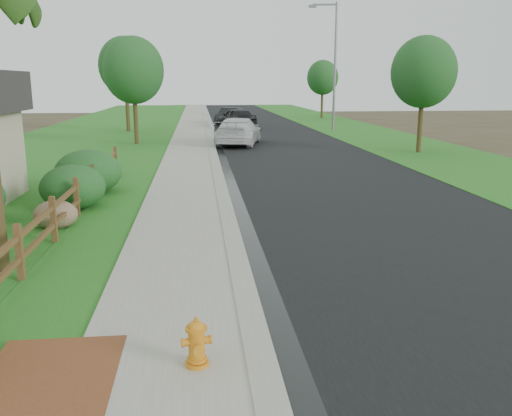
{
  "coord_description": "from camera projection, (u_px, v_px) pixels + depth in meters",
  "views": [
    {
      "loc": [
        -0.34,
        -6.94,
        3.57
      ],
      "look_at": [
        0.91,
        4.77,
        0.82
      ],
      "focal_mm": 38.0,
      "sensor_mm": 36.0,
      "label": 1
    }
  ],
  "objects": [
    {
      "name": "ground",
      "position": [
        227.0,
        344.0,
        7.57
      ],
      "size": [
        120.0,
        120.0,
        0.0
      ],
      "primitive_type": "plane",
      "color": "#3B3220"
    },
    {
      "name": "wet_gutter",
      "position": [
        212.0,
        129.0,
        41.53
      ],
      "size": [
        0.5,
        90.0,
        0.0
      ],
      "primitive_type": "cube",
      "color": "black",
      "rests_on": "road"
    },
    {
      "name": "tree_mid_left",
      "position": [
        125.0,
        66.0,
        38.76
      ],
      "size": [
        3.79,
        3.79,
        6.78
      ],
      "color": "#3A2E18",
      "rests_on": "ground"
    },
    {
      "name": "fire_hydrant",
      "position": [
        197.0,
        343.0,
        6.74
      ],
      "size": [
        0.43,
        0.34,
        0.65
      ],
      "color": "orange",
      "rests_on": "sidewalk"
    },
    {
      "name": "boulder",
      "position": [
        56.0,
        215.0,
        13.42
      ],
      "size": [
        1.17,
        0.93,
        0.72
      ],
      "primitive_type": "ellipsoid",
      "rotation": [
        0.0,
        0.0,
        -0.11
      ],
      "color": "brown",
      "rests_on": "ground"
    },
    {
      "name": "streetlight",
      "position": [
        333.0,
        59.0,
        39.24
      ],
      "size": [
        2.1,
        0.56,
        9.13
      ],
      "color": "gray",
      "rests_on": "ground"
    },
    {
      "name": "verge_far",
      "position": [
        349.0,
        128.0,
        42.65
      ],
      "size": [
        6.0,
        90.0,
        0.04
      ],
      "primitive_type": "cube",
      "color": "#265A19",
      "rests_on": "ground"
    },
    {
      "name": "dark_car_far",
      "position": [
        230.0,
        116.0,
        46.44
      ],
      "size": [
        2.83,
        4.51,
        1.4
      ],
      "primitive_type": "imported",
      "rotation": [
        0.0,
        0.0,
        -0.34
      ],
      "color": "black",
      "rests_on": "road"
    },
    {
      "name": "grass_strip",
      "position": [
        165.0,
        130.0,
        41.16
      ],
      "size": [
        1.6,
        90.0,
        0.06
      ],
      "primitive_type": "cube",
      "color": "#265A19",
      "rests_on": "ground"
    },
    {
      "name": "shrub_d",
      "position": [
        88.0,
        172.0,
        17.51
      ],
      "size": [
        2.51,
        2.51,
        1.45
      ],
      "primitive_type": "ellipsoid",
      "rotation": [
        0.0,
        0.0,
        -0.2
      ],
      "color": "#194821",
      "rests_on": "ground"
    },
    {
      "name": "dark_car_mid",
      "position": [
        237.0,
        118.0,
        42.42
      ],
      "size": [
        3.16,
        5.01,
        1.59
      ],
      "primitive_type": "imported",
      "rotation": [
        0.0,
        0.0,
        3.44
      ],
      "color": "black",
      "rests_on": "road"
    },
    {
      "name": "road",
      "position": [
        262.0,
        129.0,
        41.93
      ],
      "size": [
        8.0,
        90.0,
        0.02
      ],
      "primitive_type": "cube",
      "color": "black",
      "rests_on": "ground"
    },
    {
      "name": "sidewalk",
      "position": [
        190.0,
        129.0,
        41.35
      ],
      "size": [
        2.2,
        90.0,
        0.1
      ],
      "primitive_type": "cube",
      "color": "gray",
      "rests_on": "ground"
    },
    {
      "name": "brick_patch",
      "position": [
        45.0,
        389.0,
        6.36
      ],
      "size": [
        1.6,
        2.4,
        0.11
      ],
      "primitive_type": "cube",
      "color": "brown",
      "rests_on": "ground"
    },
    {
      "name": "shrub_b",
      "position": [
        73.0,
        187.0,
        15.42
      ],
      "size": [
        1.9,
        1.9,
        1.29
      ],
      "primitive_type": "ellipsoid",
      "rotation": [
        0.0,
        0.0,
        -0.04
      ],
      "color": "#194821",
      "rests_on": "ground"
    },
    {
      "name": "tree_far_right",
      "position": [
        323.0,
        78.0,
        53.43
      ],
      "size": [
        3.09,
        3.09,
        5.7
      ],
      "color": "#3A2E18",
      "rests_on": "ground"
    },
    {
      "name": "ranch_fence",
      "position": [
        66.0,
        206.0,
        13.25
      ],
      "size": [
        0.12,
        16.92,
        1.1
      ],
      "color": "#502D1A",
      "rests_on": "ground"
    },
    {
      "name": "white_suv",
      "position": [
        238.0,
        131.0,
        31.26
      ],
      "size": [
        3.34,
        5.71,
        1.55
      ],
      "primitive_type": "imported",
      "rotation": [
        0.0,
        0.0,
        2.91
      ],
      "color": "silver",
      "rests_on": "road"
    },
    {
      "name": "lawn_near",
      "position": [
        95.0,
        130.0,
        40.63
      ],
      "size": [
        9.0,
        90.0,
        0.04
      ],
      "primitive_type": "cube",
      "color": "#265A19",
      "rests_on": "ground"
    },
    {
      "name": "tree_near_right",
      "position": [
        424.0,
        72.0,
        27.01
      ],
      "size": [
        3.24,
        3.24,
        5.84
      ],
      "color": "#3A2E18",
      "rests_on": "ground"
    },
    {
      "name": "curb",
      "position": [
        207.0,
        129.0,
        41.49
      ],
      "size": [
        0.4,
        90.0,
        0.12
      ],
      "primitive_type": "cube",
      "color": "gray",
      "rests_on": "ground"
    },
    {
      "name": "tree_near_left",
      "position": [
        133.0,
        70.0,
        30.73
      ],
      "size": [
        3.45,
        3.45,
        6.12
      ],
      "color": "#3A2E18",
      "rests_on": "ground"
    }
  ]
}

